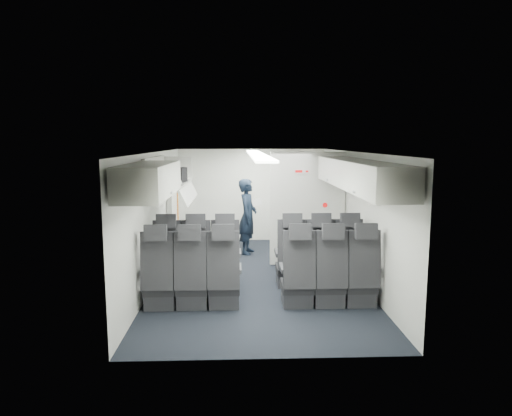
{
  "coord_description": "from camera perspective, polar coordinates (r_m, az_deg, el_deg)",
  "views": [
    {
      "loc": [
        -0.31,
        -7.63,
        2.33
      ],
      "look_at": [
        0.0,
        0.4,
        1.15
      ],
      "focal_mm": 32.0,
      "sensor_mm": 36.0,
      "label": 1
    }
  ],
  "objects": [
    {
      "name": "papers",
      "position": [
        9.38,
        0.11,
        0.71
      ],
      "size": [
        0.19,
        0.03,
        0.14
      ],
      "primitive_type": "cube",
      "rotation": [
        0.0,
        0.0,
        0.06
      ],
      "color": "white",
      "rests_on": "flight_attendant"
    },
    {
      "name": "seat_row_mid",
      "position": [
        6.49,
        0.63,
        -8.91
      ],
      "size": [
        3.33,
        0.56,
        1.24
      ],
      "color": "#242528",
      "rests_on": "cabin_shell"
    },
    {
      "name": "boarding_door",
      "position": [
        9.38,
        -10.34,
        -0.21
      ],
      "size": [
        0.12,
        1.27,
        1.86
      ],
      "color": "silver",
      "rests_on": "cabin_shell"
    },
    {
      "name": "carry_on_bag",
      "position": [
        7.44,
        -10.51,
        3.99
      ],
      "size": [
        0.48,
        0.38,
        0.26
      ],
      "primitive_type": "cube",
      "rotation": [
        0.0,
        0.0,
        -0.18
      ],
      "color": "black",
      "rests_on": "overhead_bin_left_front_open"
    },
    {
      "name": "cabin_shell",
      "position": [
        7.73,
        0.11,
        -0.62
      ],
      "size": [
        3.41,
        6.01,
        2.16
      ],
      "color": "black",
      "rests_on": "ground"
    },
    {
      "name": "overhead_bin_right_front",
      "position": [
        7.59,
        10.85,
        4.65
      ],
      "size": [
        0.53,
        1.7,
        0.4
      ],
      "color": "silver",
      "rests_on": "cabin_shell"
    },
    {
      "name": "seat_row_front",
      "position": [
        7.36,
        0.28,
        -6.83
      ],
      "size": [
        3.33,
        0.56,
        1.24
      ],
      "color": "#242528",
      "rests_on": "cabin_shell"
    },
    {
      "name": "bulkhead_partition",
      "position": [
        8.62,
        6.42,
        -0.06
      ],
      "size": [
        1.4,
        0.15,
        2.13
      ],
      "color": "silver",
      "rests_on": "cabin_shell"
    },
    {
      "name": "galley_unit",
      "position": [
        10.51,
        4.69,
        0.79
      ],
      "size": [
        0.85,
        0.52,
        1.9
      ],
      "color": "#939399",
      "rests_on": "cabin_shell"
    },
    {
      "name": "overhead_bin_left_rear",
      "position": [
        5.75,
        -13.16,
        3.44
      ],
      "size": [
        0.53,
        1.8,
        0.4
      ],
      "color": "silver",
      "rests_on": "cabin_shell"
    },
    {
      "name": "overhead_bin_right_rear",
      "position": [
        5.9,
        14.67,
        3.51
      ],
      "size": [
        0.53,
        1.8,
        0.4
      ],
      "color": "silver",
      "rests_on": "cabin_shell"
    },
    {
      "name": "overhead_bin_left_front_open",
      "position": [
        7.49,
        -10.93,
        3.66
      ],
      "size": [
        0.64,
        1.7,
        0.72
      ],
      "color": "#9E9E93",
      "rests_on": "cabin_shell"
    },
    {
      "name": "flight_attendant",
      "position": [
        9.47,
        -1.05,
        -1.05
      ],
      "size": [
        0.49,
        0.64,
        1.56
      ],
      "primitive_type": "imported",
      "rotation": [
        0.0,
        0.0,
        1.35
      ],
      "color": "black",
      "rests_on": "ground"
    }
  ]
}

